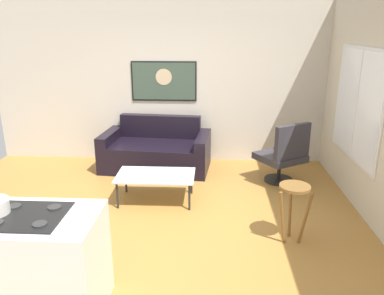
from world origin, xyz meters
name	(u,v)px	position (x,y,z in m)	size (l,w,h in m)	color
ground	(158,224)	(0.00, 0.00, -0.02)	(6.40, 6.40, 0.04)	#A77535
back_wall	(175,82)	(0.00, 2.42, 1.40)	(6.40, 0.05, 2.80)	beige
right_wall	(380,109)	(2.62, 0.30, 1.40)	(0.05, 6.40, 2.80)	beige
couch	(156,152)	(-0.28, 1.92, 0.29)	(1.86, 1.09, 0.85)	black
coffee_table	(156,177)	(-0.11, 0.62, 0.36)	(1.07, 0.63, 0.39)	silver
armchair	(284,155)	(1.76, 1.35, 0.47)	(0.86, 0.85, 0.97)	black
bar_stool	(294,198)	(1.57, -0.33, 0.53)	(0.39, 0.38, 0.68)	brown
wall_painting	(164,81)	(-0.18, 2.38, 1.42)	(1.13, 0.03, 0.68)	black
window	(357,105)	(2.59, 0.90, 1.34)	(0.03, 1.64, 1.50)	silver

